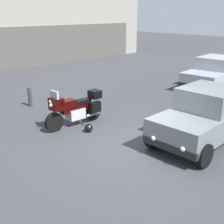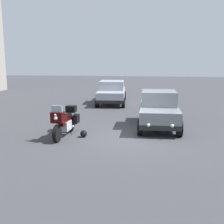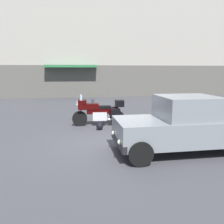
% 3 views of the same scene
% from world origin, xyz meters
% --- Properties ---
extents(ground_plane, '(80.00, 80.00, 0.00)m').
position_xyz_m(ground_plane, '(0.00, 0.00, 0.00)').
color(ground_plane, '#38383D').
extents(building_facade_rear, '(31.43, 3.40, 11.87)m').
position_xyz_m(building_facade_rear, '(-0.00, 14.81, 5.88)').
color(building_facade_rear, gray).
rests_on(building_facade_rear, ground).
extents(motorcycle, '(2.26, 0.77, 1.36)m').
position_xyz_m(motorcycle, '(-0.15, 2.58, 0.62)').
color(motorcycle, black).
rests_on(motorcycle, ground).
extents(helmet, '(0.28, 0.28, 0.28)m').
position_xyz_m(helmet, '(-0.23, 1.79, 0.14)').
color(helmet, black).
rests_on(helmet, ground).
extents(car_hatchback_near, '(3.89, 1.81, 1.64)m').
position_xyz_m(car_hatchback_near, '(1.86, -1.19, 0.81)').
color(car_hatchback_near, slate).
rests_on(car_hatchback_near, ground).
extents(bollard_curbside, '(0.16, 0.16, 0.84)m').
position_xyz_m(bollard_curbside, '(-0.19, 5.60, 0.45)').
color(bollard_curbside, '#333338').
rests_on(bollard_curbside, ground).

